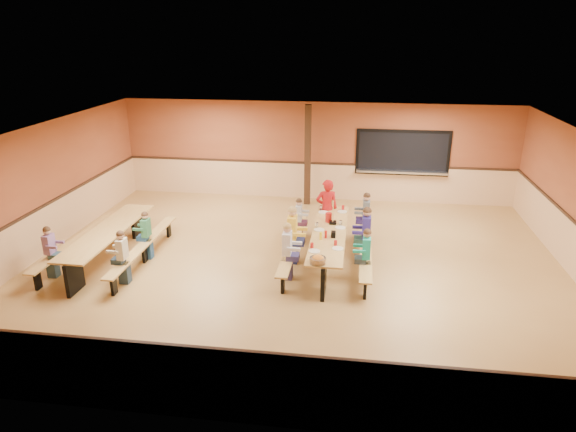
# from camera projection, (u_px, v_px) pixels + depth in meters

# --- Properties ---
(ground) EXTENTS (12.00, 12.00, 0.00)m
(ground) POSITION_uv_depth(u_px,v_px,m) (295.00, 266.00, 11.60)
(ground) COLOR olive
(ground) RESTS_ON ground
(room_envelope) EXTENTS (12.04, 10.04, 3.02)m
(room_envelope) POSITION_uv_depth(u_px,v_px,m) (296.00, 237.00, 11.36)
(room_envelope) COLOR brown
(room_envelope) RESTS_ON ground
(kitchen_pass_through) EXTENTS (2.78, 0.28, 1.38)m
(kitchen_pass_through) POSITION_uv_depth(u_px,v_px,m) (402.00, 155.00, 15.36)
(kitchen_pass_through) COLOR black
(kitchen_pass_through) RESTS_ON ground
(structural_post) EXTENTS (0.18, 0.18, 3.00)m
(structural_post) POSITION_uv_depth(u_px,v_px,m) (308.00, 156.00, 15.20)
(structural_post) COLOR black
(structural_post) RESTS_ON ground
(cafeteria_table_main) EXTENTS (1.91, 3.70, 0.74)m
(cafeteria_table_main) POSITION_uv_depth(u_px,v_px,m) (329.00, 241.00, 11.59)
(cafeteria_table_main) COLOR tan
(cafeteria_table_main) RESTS_ON ground
(cafeteria_table_second) EXTENTS (1.91, 3.70, 0.74)m
(cafeteria_table_second) POSITION_uv_depth(u_px,v_px,m) (109.00, 239.00, 11.72)
(cafeteria_table_second) COLOR tan
(cafeteria_table_second) RESTS_ON ground
(seated_child_white_left) EXTENTS (0.39, 0.32, 1.25)m
(seated_child_white_left) POSITION_uv_depth(u_px,v_px,m) (287.00, 252.00, 10.81)
(seated_child_white_left) COLOR silver
(seated_child_white_left) RESTS_ON ground
(seated_adult_yellow) EXTENTS (0.43, 0.35, 1.33)m
(seated_adult_yellow) POSITION_uv_depth(u_px,v_px,m) (292.00, 235.00, 11.55)
(seated_adult_yellow) COLOR yellow
(seated_adult_yellow) RESTS_ON ground
(seated_child_grey_left) EXTENTS (0.32, 0.26, 1.11)m
(seated_child_grey_left) POSITION_uv_depth(u_px,v_px,m) (299.00, 220.00, 12.75)
(seated_child_grey_left) COLOR #B2B2B2
(seated_child_grey_left) RESTS_ON ground
(seated_child_teal_right) EXTENTS (0.36, 0.29, 1.18)m
(seated_child_teal_right) POSITION_uv_depth(u_px,v_px,m) (366.00, 256.00, 10.66)
(seated_child_teal_right) COLOR #1A9D82
(seated_child_teal_right) RESTS_ON ground
(seated_child_navy_right) EXTENTS (0.41, 0.33, 1.29)m
(seated_child_navy_right) POSITION_uv_depth(u_px,v_px,m) (366.00, 235.00, 11.61)
(seated_child_navy_right) COLOR navy
(seated_child_navy_right) RESTS_ON ground
(seated_child_char_right) EXTENTS (0.37, 0.31, 1.22)m
(seated_child_char_right) POSITION_uv_depth(u_px,v_px,m) (366.00, 217.00, 12.84)
(seated_child_char_right) COLOR #51575A
(seated_child_char_right) RESTS_ON ground
(seated_child_purple_sec) EXTENTS (0.34, 0.27, 1.14)m
(seated_child_purple_sec) POSITION_uv_depth(u_px,v_px,m) (50.00, 252.00, 10.90)
(seated_child_purple_sec) COLOR slate
(seated_child_purple_sec) RESTS_ON ground
(seated_child_green_sec) EXTENTS (0.33, 0.27, 1.13)m
(seated_child_green_sec) POSITION_uv_depth(u_px,v_px,m) (147.00, 236.00, 11.80)
(seated_child_green_sec) COLOR #2F704A
(seated_child_green_sec) RESTS_ON ground
(seated_child_tan_sec) EXTENTS (0.34, 0.28, 1.16)m
(seated_child_tan_sec) POSITION_uv_depth(u_px,v_px,m) (123.00, 257.00, 10.63)
(seated_child_tan_sec) COLOR beige
(seated_child_tan_sec) RESTS_ON ground
(standing_woman) EXTENTS (0.62, 0.48, 1.53)m
(standing_woman) POSITION_uv_depth(u_px,v_px,m) (327.00, 209.00, 12.97)
(standing_woman) COLOR #AE1314
(standing_woman) RESTS_ON ground
(punch_pitcher) EXTENTS (0.16, 0.16, 0.22)m
(punch_pitcher) POSITION_uv_depth(u_px,v_px,m) (329.00, 218.00, 12.10)
(punch_pitcher) COLOR red
(punch_pitcher) RESTS_ON cafeteria_table_main
(chip_bowl) EXTENTS (0.32, 0.32, 0.15)m
(chip_bowl) POSITION_uv_depth(u_px,v_px,m) (318.00, 260.00, 9.97)
(chip_bowl) COLOR #FF9D28
(chip_bowl) RESTS_ON cafeteria_table_main
(napkin_dispenser) EXTENTS (0.10, 0.14, 0.13)m
(napkin_dispenser) POSITION_uv_depth(u_px,v_px,m) (333.00, 234.00, 11.23)
(napkin_dispenser) COLOR black
(napkin_dispenser) RESTS_ON cafeteria_table_main
(condiment_mustard) EXTENTS (0.06, 0.06, 0.17)m
(condiment_mustard) POSITION_uv_depth(u_px,v_px,m) (321.00, 236.00, 11.10)
(condiment_mustard) COLOR yellow
(condiment_mustard) RESTS_ON cafeteria_table_main
(condiment_ketchup) EXTENTS (0.06, 0.06, 0.17)m
(condiment_ketchup) POSITION_uv_depth(u_px,v_px,m) (326.00, 234.00, 11.17)
(condiment_ketchup) COLOR #B2140F
(condiment_ketchup) RESTS_ON cafeteria_table_main
(table_paddle) EXTENTS (0.16, 0.16, 0.56)m
(table_paddle) POSITION_uv_depth(u_px,v_px,m) (333.00, 218.00, 11.98)
(table_paddle) COLOR black
(table_paddle) RESTS_ON cafeteria_table_main
(place_settings) EXTENTS (0.65, 3.30, 0.11)m
(place_settings) POSITION_uv_depth(u_px,v_px,m) (329.00, 230.00, 11.50)
(place_settings) COLOR beige
(place_settings) RESTS_ON cafeteria_table_main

